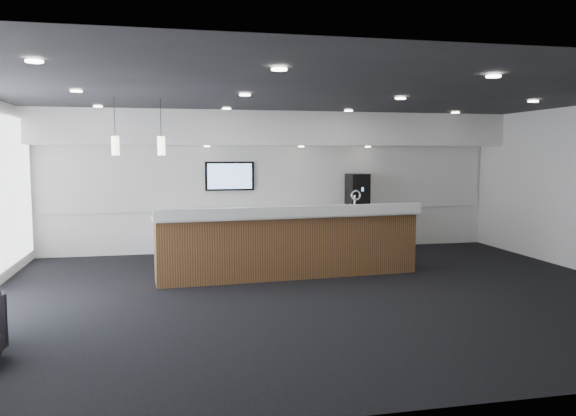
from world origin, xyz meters
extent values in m
plane|color=black|center=(0.00, 0.00, 0.00)|extent=(10.00, 10.00, 0.00)
cube|color=black|center=(0.00, 0.00, 3.00)|extent=(10.00, 8.00, 0.02)
cube|color=white|center=(0.00, 4.00, 1.50)|extent=(10.00, 0.02, 3.00)
cube|color=white|center=(0.00, 3.55, 2.65)|extent=(10.00, 0.90, 0.70)
cube|color=white|center=(0.00, 3.97, 1.60)|extent=(9.80, 0.06, 1.40)
cube|color=#9FA1A8|center=(0.00, 3.64, 0.45)|extent=(5.00, 0.60, 0.90)
cube|color=white|center=(0.00, 3.64, 0.93)|extent=(5.06, 0.66, 0.05)
cylinder|color=silver|center=(-2.00, 3.32, 0.50)|extent=(0.60, 0.02, 0.02)
cylinder|color=silver|center=(-1.00, 3.32, 0.50)|extent=(0.60, 0.02, 0.02)
cylinder|color=silver|center=(0.00, 3.32, 0.50)|extent=(0.60, 0.02, 0.02)
cylinder|color=silver|center=(1.00, 3.32, 0.50)|extent=(0.60, 0.02, 0.02)
cylinder|color=silver|center=(2.00, 3.32, 0.50)|extent=(0.60, 0.02, 0.02)
cube|color=black|center=(-1.00, 3.91, 1.65)|extent=(1.05, 0.07, 0.62)
cube|color=#3982E6|center=(-1.00, 3.87, 1.65)|extent=(0.95, 0.01, 0.54)
cylinder|color=beige|center=(-2.40, 0.80, 2.25)|extent=(0.12, 0.12, 0.30)
cylinder|color=beige|center=(-3.10, 0.80, 2.25)|extent=(0.12, 0.12, 0.30)
cube|color=#4D2D19|center=(-0.27, 1.24, 0.53)|extent=(4.57, 0.96, 1.05)
cube|color=white|center=(-0.27, 1.24, 1.08)|extent=(4.65, 1.04, 0.06)
cube|color=white|center=(-0.25, 0.88, 1.17)|extent=(4.61, 0.45, 0.18)
cylinder|color=silver|center=(0.97, 1.43, 1.25)|extent=(0.04, 0.04, 0.28)
torus|color=silver|center=(0.97, 1.37, 1.39)|extent=(0.19, 0.04, 0.19)
cube|color=black|center=(1.82, 3.69, 1.32)|extent=(0.45, 0.50, 0.74)
cube|color=silver|center=(1.82, 3.44, 0.96)|extent=(0.26, 0.12, 0.02)
cube|color=white|center=(0.35, 3.58, 1.05)|extent=(0.14, 0.02, 0.19)
cube|color=white|center=(1.09, 3.55, 1.07)|extent=(0.18, 0.04, 0.23)
imported|color=white|center=(1.90, 3.55, 0.99)|extent=(0.09, 0.09, 0.08)
imported|color=white|center=(1.76, 3.55, 0.99)|extent=(0.13, 0.13, 0.08)
imported|color=white|center=(1.62, 3.55, 0.99)|extent=(0.11, 0.11, 0.08)
imported|color=white|center=(1.48, 3.55, 0.99)|extent=(0.12, 0.12, 0.08)
imported|color=white|center=(1.34, 3.55, 0.99)|extent=(0.12, 0.12, 0.08)
camera|label=1|loc=(-2.34, -8.14, 2.12)|focal=35.00mm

